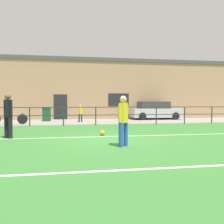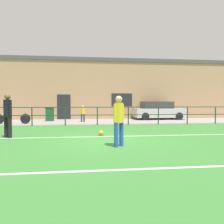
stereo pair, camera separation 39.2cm
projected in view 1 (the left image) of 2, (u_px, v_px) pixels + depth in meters
ground at (110, 142)px, 8.18m from camera, size 60.00×44.00×0.04m
field_line_touchline at (106, 137)px, 9.31m from camera, size 36.00×0.11×0.00m
field_line_hash at (134, 170)px, 4.72m from camera, size 36.00×0.11×0.00m
pavement_strip at (93, 122)px, 16.57m from camera, size 48.00×5.00×0.02m
perimeter_fence at (96, 113)px, 14.07m from camera, size 36.07×0.07×1.15m
clubhouse_facade at (90, 89)px, 20.11m from camera, size 28.00×2.56×5.26m
player_goalkeeper at (8, 113)px, 8.84m from camera, size 0.40×0.35×1.78m
player_striker at (123, 118)px, 7.19m from camera, size 0.38×0.32×1.64m
soccer_ball_match at (102, 133)px, 9.66m from camera, size 0.22×0.22×0.22m
spectator_child at (80, 112)px, 16.08m from camera, size 0.33×0.21×1.21m
parked_car_red at (155, 111)px, 18.83m from camera, size 4.15×1.82×1.49m
bicycle_parked_1 at (9, 119)px, 14.41m from camera, size 2.31×0.04×0.75m
trash_bin_0 at (47, 114)px, 16.80m from camera, size 0.59×0.50×1.05m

